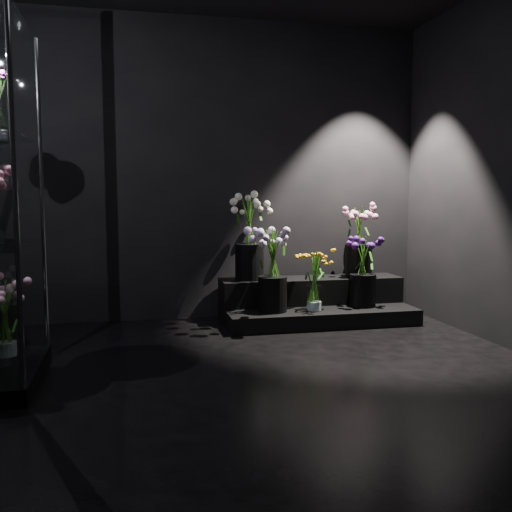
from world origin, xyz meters
name	(u,v)px	position (x,y,z in m)	size (l,w,h in m)	color
floor	(264,382)	(0.00, 0.00, 0.00)	(4.00, 4.00, 0.00)	black
wall_back	(215,171)	(0.00, 2.00, 1.40)	(4.00, 4.00, 0.00)	black
wall_front	(443,103)	(0.00, -2.00, 1.40)	(4.00, 4.00, 0.00)	black
display_riser	(314,303)	(0.88, 1.65, 0.16)	(1.73, 0.77, 0.39)	black
bouquet_orange_bells	(314,280)	(0.79, 1.38, 0.42)	(0.32, 0.32, 0.54)	white
bouquet_lilac	(273,265)	(0.42, 1.43, 0.56)	(0.42, 0.42, 0.73)	black
bouquet_purple	(363,267)	(1.29, 1.49, 0.51)	(0.38, 0.38, 0.67)	black
bouquet_cream_roses	(249,233)	(0.28, 1.77, 0.82)	(0.41, 0.41, 0.77)	black
bouquet_pink_roses	(359,236)	(1.35, 1.72, 0.78)	(0.40, 0.40, 0.69)	black
bouquet_case_base_pink	(4,316)	(-1.62, 0.59, 0.37)	(0.34, 0.34, 0.51)	white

